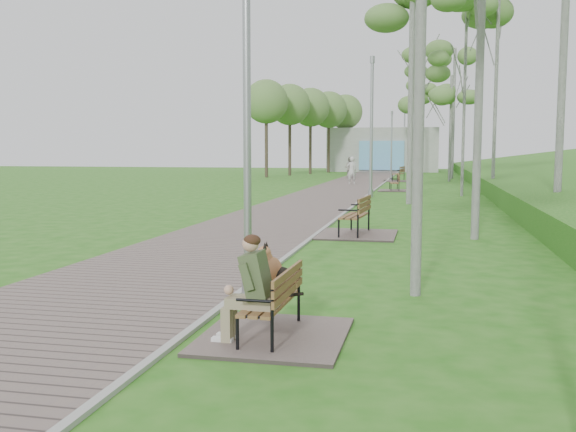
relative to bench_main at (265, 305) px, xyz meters
The scene contains 19 objects.
ground 3.27m from the bench_main, 105.67° to the left, with size 120.00×120.00×0.00m, color #236613.
walkway 24.78m from the bench_main, 96.09° to the left, with size 3.50×67.00×0.04m, color #6D5D58.
kerb 24.65m from the bench_main, 92.04° to the left, with size 0.10×67.00×0.05m, color #999993.
building_north 54.18m from the bench_main, 92.52° to the left, with size 10.00×5.20×4.00m.
bench_main is the anchor object (origin of this frame).
bench_second 8.57m from the bench_main, 89.94° to the left, with size 1.89×2.10×1.16m.
bench_third 25.40m from the bench_main, 89.77° to the left, with size 1.61×1.79×0.99m.
bench_far 35.10m from the bench_main, 90.21° to the left, with size 1.93×2.15×1.19m.
lamp_post_near 2.58m from the bench_main, 111.57° to the left, with size 0.18×0.18×4.59m.
lamp_post_second 21.20m from the bench_main, 91.88° to the left, with size 0.23×0.23×5.95m.
lamp_post_third 35.80m from the bench_main, 91.03° to the left, with size 0.17×0.17×4.51m.
lamp_post_far 53.49m from the bench_main, 90.49° to the left, with size 0.22×0.22×5.75m.
pedestrian_near 30.64m from the bench_main, 94.90° to the left, with size 0.59×0.39×1.62m, color beige.
pedestrian_far 38.16m from the bench_main, 95.44° to the left, with size 0.74×0.58×1.52m, color gray.
birch_mid_b 23.66m from the bench_main, 81.97° to the left, with size 2.34×2.34×8.86m.
birch_mid_c 27.14m from the bench_main, 87.58° to the left, with size 2.26×2.26×7.44m.
birch_far_b 36.14m from the bench_main, 85.11° to the left, with size 2.38×2.38×6.97m.
birch_far_c 40.44m from the bench_main, 85.16° to the left, with size 2.56×2.56×9.33m.
birch_distant_a 47.94m from the bench_main, 88.60° to the left, with size 2.63×2.63×8.41m.
Camera 1 is at (2.56, -9.72, 2.05)m, focal length 40.00 mm.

